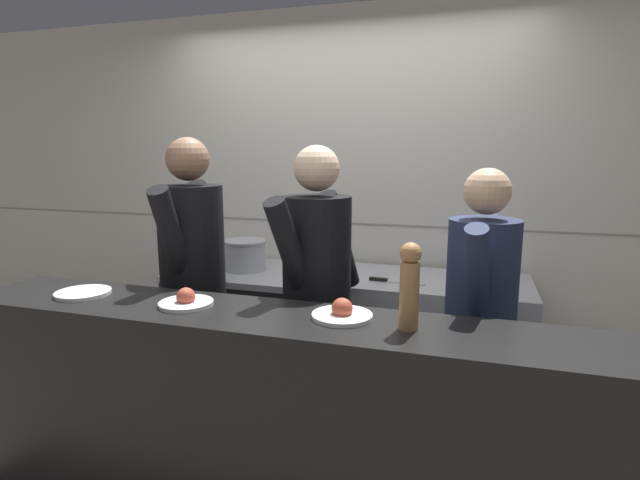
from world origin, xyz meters
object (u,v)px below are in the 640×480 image
(plated_dish_dessert, at_px, (342,313))
(pepper_mill, at_px, (410,284))
(chefs_knife, at_px, (391,281))
(stock_pot, at_px, (245,254))
(chef_line, at_px, (480,320))
(chef_head_cook, at_px, (193,279))
(oven_range, at_px, (256,330))
(plated_dish_main, at_px, (83,293))
(chef_sous, at_px, (317,296))
(plated_dish_appetiser, at_px, (186,301))

(plated_dish_dessert, bearing_deg, pepper_mill, -10.04)
(chefs_knife, bearing_deg, stock_pot, 174.31)
(pepper_mill, distance_m, chef_line, 0.64)
(chefs_knife, height_order, chef_head_cook, chef_head_cook)
(pepper_mill, bearing_deg, stock_pot, 137.08)
(oven_range, distance_m, plated_dish_main, 1.34)
(plated_dish_dessert, bearing_deg, stock_pot, 131.15)
(chefs_knife, bearing_deg, oven_range, 172.56)
(pepper_mill, height_order, chef_line, chef_line)
(pepper_mill, xyz_separation_m, chef_head_cook, (-1.23, 0.50, -0.20))
(plated_dish_dessert, distance_m, chef_sous, 0.50)
(oven_range, relative_size, stock_pot, 3.60)
(oven_range, bearing_deg, chefs_knife, -7.44)
(stock_pot, relative_size, pepper_mill, 0.86)
(plated_dish_dessert, bearing_deg, chefs_knife, 87.59)
(plated_dish_dessert, distance_m, chef_line, 0.72)
(chefs_knife, bearing_deg, chef_sous, -116.62)
(chefs_knife, relative_size, chef_head_cook, 0.19)
(pepper_mill, bearing_deg, plated_dish_appetiser, 179.64)
(plated_dish_appetiser, height_order, chef_line, chef_line)
(oven_range, xyz_separation_m, chef_line, (1.44, -0.65, 0.45))
(plated_dish_main, xyz_separation_m, chef_line, (1.79, 0.51, -0.12))
(plated_dish_main, bearing_deg, chef_line, 15.88)
(plated_dish_dessert, distance_m, pepper_mill, 0.32)
(plated_dish_main, bearing_deg, stock_pot, 75.78)
(plated_dish_dessert, height_order, chef_head_cook, chef_head_cook)
(plated_dish_main, distance_m, chef_sous, 1.11)
(stock_pot, relative_size, chefs_knife, 0.86)
(chef_head_cook, distance_m, chef_sous, 0.72)
(plated_dish_appetiser, relative_size, chef_line, 0.15)
(chef_head_cook, xyz_separation_m, chef_line, (1.50, 0.01, -0.08))
(chefs_knife, height_order, chef_sous, chef_sous)
(oven_range, height_order, plated_dish_main, plated_dish_main)
(stock_pot, bearing_deg, chef_line, -22.83)
(oven_range, height_order, chef_line, chef_line)
(chefs_knife, xyz_separation_m, pepper_mill, (0.23, -1.04, 0.27))
(chef_sous, bearing_deg, chef_head_cook, -163.68)
(oven_range, relative_size, pepper_mill, 3.10)
(pepper_mill, xyz_separation_m, chef_line, (0.27, 0.51, -0.28))
(stock_pot, relative_size, plated_dish_main, 1.16)
(plated_dish_appetiser, bearing_deg, plated_dish_dessert, 3.48)
(plated_dish_dessert, distance_m, chef_head_cook, 1.06)
(oven_range, xyz_separation_m, stock_pot, (-0.05, -0.02, 0.54))
(plated_dish_main, xyz_separation_m, chef_sous, (1.00, 0.47, -0.06))
(oven_range, relative_size, chef_line, 0.66)
(plated_dish_appetiser, bearing_deg, chef_head_cook, 118.40)
(stock_pot, bearing_deg, chefs_knife, -5.69)
(plated_dish_main, distance_m, chef_head_cook, 0.57)
(plated_dish_appetiser, height_order, pepper_mill, pepper_mill)
(plated_dish_dessert, relative_size, pepper_mill, 0.74)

